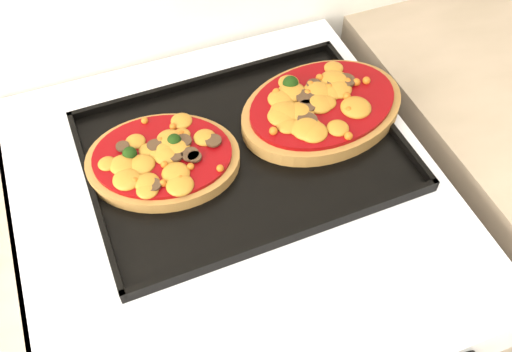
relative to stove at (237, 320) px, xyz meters
name	(u,v)px	position (x,y,z in m)	size (l,w,h in m)	color
stove	(237,320)	(0.00, 0.00, 0.00)	(0.60, 0.60, 0.91)	white
baking_tray	(243,150)	(0.04, 0.04, 0.47)	(0.45, 0.33, 0.02)	black
pizza_left	(163,158)	(-0.08, 0.06, 0.48)	(0.22, 0.17, 0.03)	olive
pizza_right	(322,107)	(0.17, 0.06, 0.48)	(0.26, 0.19, 0.04)	olive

